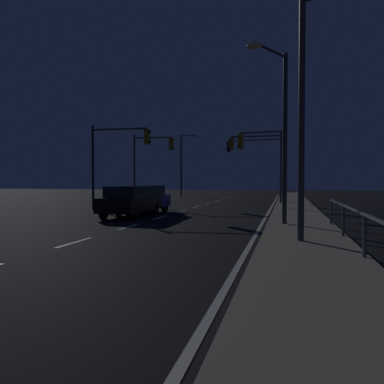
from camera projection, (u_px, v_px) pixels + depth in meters
name	position (u px, v px, depth m)	size (l,w,h in m)	color
ground_plane	(163.00, 217.00, 19.72)	(112.00, 112.00, 0.00)	black
sidewalk_right	(298.00, 218.00, 18.14)	(2.59, 77.00, 0.14)	gray
lane_markings_center	(182.00, 211.00, 23.11)	(0.14, 50.00, 0.01)	silver
lane_edge_line	(269.00, 211.00, 23.36)	(0.14, 53.00, 0.01)	silver
car	(130.00, 201.00, 19.54)	(1.84, 4.41, 1.57)	black
car_oncoming	(143.00, 199.00, 21.55)	(1.89, 4.43, 1.57)	navy
traffic_light_far_left	(264.00, 152.00, 24.06)	(3.10, 0.59, 4.97)	#4C4C51
traffic_light_far_center	(118.00, 150.00, 24.21)	(3.94, 0.38, 5.31)	#2D3033
traffic_light_mid_right	(258.00, 153.00, 29.93)	(4.11, 0.34, 5.38)	#4C4C51
traffic_light_near_left	(151.00, 155.00, 30.61)	(3.29, 0.56, 5.49)	#4C4C51
traffic_light_mid_left	(258.00, 155.00, 35.24)	(5.27, 0.67, 5.64)	#2D3033
street_lamp_median	(313.00, 92.00, 10.72)	(1.89, 0.65, 6.87)	#38383D
street_lamp_across_street	(184.00, 159.00, 45.81)	(2.34, 0.98, 7.26)	#2D3033
street_lamp_corner	(279.00, 118.00, 14.90)	(1.42, 2.14, 6.69)	#2D3033
barrier_fence	(383.00, 234.00, 6.98)	(0.09, 16.72, 0.98)	#59595E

